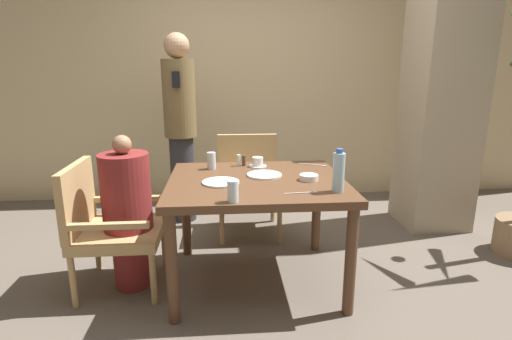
{
  "coord_description": "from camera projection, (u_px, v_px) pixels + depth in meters",
  "views": [
    {
      "loc": [
        -0.21,
        -2.54,
        1.46
      ],
      "look_at": [
        0.0,
        0.05,
        0.79
      ],
      "focal_mm": 28.0,
      "sensor_mm": 36.0,
      "label": 1
    }
  ],
  "objects": [
    {
      "name": "ground_plane",
      "position": [
        257.0,
        279.0,
        2.84
      ],
      "size": [
        16.0,
        16.0,
        0.0
      ],
      "primitive_type": "plane",
      "color": "#60564C"
    },
    {
      "name": "wall_back",
      "position": [
        242.0,
        73.0,
        4.37
      ],
      "size": [
        8.0,
        0.06,
        2.8
      ],
      "color": "#C6B289",
      "rests_on": "ground_plane"
    },
    {
      "name": "pillar_stone",
      "position": [
        444.0,
        80.0,
        3.54
      ],
      "size": [
        0.56,
        0.56,
        2.7
      ],
      "color": "tan",
      "rests_on": "ground_plane"
    },
    {
      "name": "dining_table",
      "position": [
        257.0,
        193.0,
        2.67
      ],
      "size": [
        1.16,
        1.01,
        0.74
      ],
      "color": "brown",
      "rests_on": "ground_plane"
    },
    {
      "name": "chair_left_side",
      "position": [
        107.0,
        223.0,
        2.64
      ],
      "size": [
        0.55,
        0.55,
        0.86
      ],
      "color": "tan",
      "rests_on": "ground_plane"
    },
    {
      "name": "diner_in_left_chair",
      "position": [
        128.0,
        212.0,
        2.64
      ],
      "size": [
        0.32,
        0.32,
        1.05
      ],
      "color": "maroon",
      "rests_on": "ground_plane"
    },
    {
      "name": "chair_far_side",
      "position": [
        248.0,
        181.0,
        3.61
      ],
      "size": [
        0.55,
        0.55,
        0.86
      ],
      "color": "tan",
      "rests_on": "ground_plane"
    },
    {
      "name": "standing_host",
      "position": [
        180.0,
        124.0,
        3.73
      ],
      "size": [
        0.3,
        0.34,
        1.76
      ],
      "color": "#2D2D33",
      "rests_on": "ground_plane"
    },
    {
      "name": "plate_main_left",
      "position": [
        264.0,
        175.0,
        2.74
      ],
      "size": [
        0.24,
        0.24,
        0.01
      ],
      "color": "white",
      "rests_on": "dining_table"
    },
    {
      "name": "plate_main_right",
      "position": [
        221.0,
        182.0,
        2.56
      ],
      "size": [
        0.24,
        0.24,
        0.01
      ],
      "color": "white",
      "rests_on": "dining_table"
    },
    {
      "name": "teacup_with_saucer",
      "position": [
        258.0,
        163.0,
        2.98
      ],
      "size": [
        0.13,
        0.13,
        0.07
      ],
      "color": "white",
      "rests_on": "dining_table"
    },
    {
      "name": "bowl_small",
      "position": [
        309.0,
        177.0,
        2.62
      ],
      "size": [
        0.12,
        0.12,
        0.04
      ],
      "color": "white",
      "rests_on": "dining_table"
    },
    {
      "name": "water_bottle",
      "position": [
        339.0,
        172.0,
        2.36
      ],
      "size": [
        0.07,
        0.07,
        0.26
      ],
      "color": "#A3C6DB",
      "rests_on": "dining_table"
    },
    {
      "name": "glass_tall_near",
      "position": [
        233.0,
        191.0,
        2.19
      ],
      "size": [
        0.06,
        0.06,
        0.12
      ],
      "color": "silver",
      "rests_on": "dining_table"
    },
    {
      "name": "glass_tall_mid",
      "position": [
        211.0,
        161.0,
        2.9
      ],
      "size": [
        0.06,
        0.06,
        0.12
      ],
      "color": "silver",
      "rests_on": "dining_table"
    },
    {
      "name": "salt_shaker",
      "position": [
        239.0,
        160.0,
        3.0
      ],
      "size": [
        0.03,
        0.03,
        0.09
      ],
      "color": "white",
      "rests_on": "dining_table"
    },
    {
      "name": "pepper_shaker",
      "position": [
        244.0,
        160.0,
        3.0
      ],
      "size": [
        0.03,
        0.03,
        0.08
      ],
      "color": "#4C3D2D",
      "rests_on": "dining_table"
    },
    {
      "name": "fork_beside_plate",
      "position": [
        304.0,
        193.0,
        2.36
      ],
      "size": [
        0.2,
        0.03,
        0.0
      ],
      "color": "silver",
      "rests_on": "dining_table"
    },
    {
      "name": "knife_beside_plate",
      "position": [
        314.0,
        165.0,
        3.03
      ],
      "size": [
        0.19,
        0.11,
        0.0
      ],
      "color": "silver",
      "rests_on": "dining_table"
    }
  ]
}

